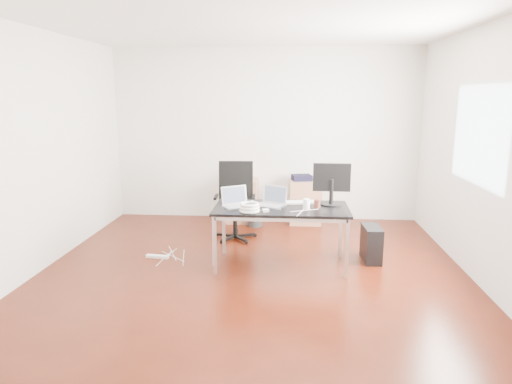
# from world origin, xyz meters

# --- Properties ---
(room_shell) EXTENTS (5.00, 5.00, 5.00)m
(room_shell) POSITION_xyz_m (0.04, 0.00, 1.40)
(room_shell) COLOR #391006
(room_shell) RESTS_ON ground
(desk) EXTENTS (1.60, 0.80, 0.73)m
(desk) POSITION_xyz_m (0.32, 0.27, 0.68)
(desk) COLOR black
(desk) RESTS_ON ground
(office_chair) EXTENTS (0.50, 0.52, 1.08)m
(office_chair) POSITION_xyz_m (-0.36, 1.36, 0.61)
(office_chair) COLOR black
(office_chair) RESTS_ON ground
(filing_cabinet_left) EXTENTS (0.50, 0.50, 0.70)m
(filing_cabinet_left) POSITION_xyz_m (-0.37, 2.23, 0.35)
(filing_cabinet_left) COLOR #A36C51
(filing_cabinet_left) RESTS_ON ground
(filing_cabinet_right) EXTENTS (0.50, 0.50, 0.70)m
(filing_cabinet_right) POSITION_xyz_m (0.67, 2.23, 0.35)
(filing_cabinet_right) COLOR #A36C51
(filing_cabinet_right) RESTS_ON ground
(pc_tower) EXTENTS (0.22, 0.46, 0.44)m
(pc_tower) POSITION_xyz_m (1.45, 0.52, 0.22)
(pc_tower) COLOR black
(pc_tower) RESTS_ON ground
(wastebasket) EXTENTS (0.30, 0.30, 0.28)m
(wastebasket) POSITION_xyz_m (-0.13, 1.95, 0.14)
(wastebasket) COLOR black
(wastebasket) RESTS_ON ground
(power_strip) EXTENTS (0.30, 0.09, 0.04)m
(power_strip) POSITION_xyz_m (-1.25, 0.39, 0.02)
(power_strip) COLOR white
(power_strip) RESTS_ON ground
(laptop_left) EXTENTS (0.41, 0.39, 0.23)m
(laptop_left) POSITION_xyz_m (-0.22, 0.27, 0.79)
(laptop_left) COLOR silver
(laptop_left) RESTS_ON desk
(laptop_right) EXTENTS (0.41, 0.38, 0.23)m
(laptop_right) POSITION_xyz_m (0.21, 0.35, 0.79)
(laptop_right) COLOR silver
(laptop_right) RESTS_ON desk
(monitor) EXTENTS (0.45, 0.26, 0.51)m
(monitor) POSITION_xyz_m (0.92, 0.44, 1.01)
(monitor) COLOR black
(monitor) RESTS_ON desk
(keyboard) EXTENTS (0.46, 0.22, 0.02)m
(keyboard) POSITION_xyz_m (0.54, 0.50, 0.74)
(keyboard) COLOR white
(keyboard) RESTS_ON desk
(cup_white) EXTENTS (0.08, 0.08, 0.12)m
(cup_white) POSITION_xyz_m (0.62, 0.20, 0.79)
(cup_white) COLOR white
(cup_white) RESTS_ON desk
(cup_brown) EXTENTS (0.08, 0.08, 0.10)m
(cup_brown) POSITION_xyz_m (0.75, 0.26, 0.78)
(cup_brown) COLOR #5B271F
(cup_brown) RESTS_ON desk
(cable_coil) EXTENTS (0.24, 0.24, 0.11)m
(cable_coil) POSITION_xyz_m (-0.03, 0.01, 0.78)
(cable_coil) COLOR white
(cable_coil) RESTS_ON desk
(power_adapter) EXTENTS (0.09, 0.09, 0.03)m
(power_adapter) POSITION_xyz_m (0.15, 0.04, 0.74)
(power_adapter) COLOR white
(power_adapter) RESTS_ON desk
(speaker) EXTENTS (0.10, 0.09, 0.18)m
(speaker) POSITION_xyz_m (-0.35, 2.16, 0.79)
(speaker) COLOR #9E9E9E
(speaker) RESTS_ON filing_cabinet_left
(navy_garment) EXTENTS (0.35, 0.30, 0.09)m
(navy_garment) POSITION_xyz_m (0.60, 2.22, 0.74)
(navy_garment) COLOR black
(navy_garment) RESTS_ON filing_cabinet_right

